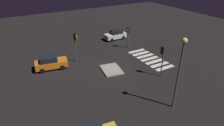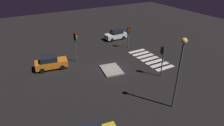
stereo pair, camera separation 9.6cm
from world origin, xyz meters
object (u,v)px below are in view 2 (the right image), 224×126
(car_white, at_px, (116,35))
(traffic_light_north, at_px, (75,40))
(street_lamp, at_px, (180,63))
(traffic_light_south, at_px, (162,54))
(car_orange, at_px, (51,62))
(traffic_light_east, at_px, (128,33))
(traffic_island, at_px, (111,70))

(car_white, relative_size, traffic_light_north, 0.95)
(car_white, xyz_separation_m, street_lamp, (-20.54, 5.13, 4.31))
(traffic_light_north, height_order, traffic_light_south, traffic_light_north)
(car_orange, height_order, traffic_light_south, traffic_light_south)
(traffic_light_east, distance_m, traffic_light_south, 10.23)
(traffic_island, xyz_separation_m, traffic_light_south, (-4.51, -4.85, 3.13))
(traffic_island, bearing_deg, traffic_light_north, 33.63)
(car_orange, bearing_deg, street_lamp, -49.69)
(car_orange, relative_size, street_lamp, 0.60)
(traffic_island, bearing_deg, car_white, -33.16)
(car_white, bearing_deg, traffic_light_east, 83.33)
(car_white, xyz_separation_m, car_orange, (-5.90, 14.14, 0.03))
(traffic_island, relative_size, traffic_light_north, 0.82)
(car_orange, distance_m, traffic_light_north, 4.70)
(traffic_light_south, height_order, street_lamp, street_lamp)
(car_white, xyz_separation_m, traffic_light_south, (-15.10, 2.07, 2.30))
(traffic_island, relative_size, car_orange, 0.81)
(car_orange, relative_size, traffic_light_east, 1.23)
(car_white, height_order, street_lamp, street_lamp)
(car_white, relative_size, traffic_light_south, 1.03)
(traffic_light_south, bearing_deg, traffic_island, 2.71)
(car_white, xyz_separation_m, traffic_light_north, (-5.70, 10.18, 2.55))
(traffic_island, height_order, car_orange, car_orange)
(traffic_light_east, relative_size, street_lamp, 0.49)
(traffic_island, distance_m, traffic_light_north, 6.78)
(street_lamp, bearing_deg, car_orange, 31.61)
(car_orange, distance_m, street_lamp, 17.72)
(traffic_island, distance_m, traffic_light_east, 8.96)
(car_orange, bearing_deg, traffic_light_east, 12.48)
(traffic_island, relative_size, car_white, 0.87)
(traffic_light_north, relative_size, traffic_light_south, 1.08)
(traffic_light_east, distance_m, street_lamp, 16.39)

